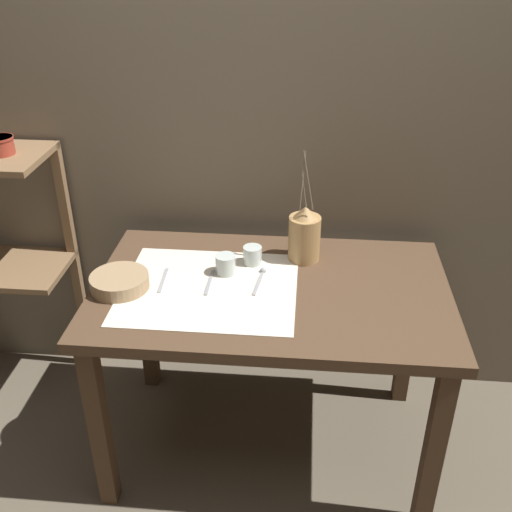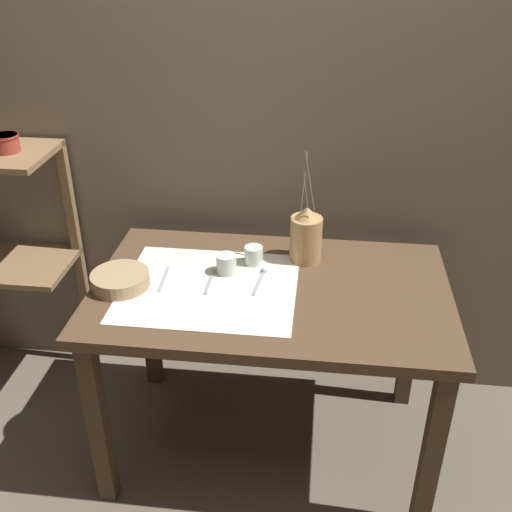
{
  "view_description": "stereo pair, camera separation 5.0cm",
  "coord_description": "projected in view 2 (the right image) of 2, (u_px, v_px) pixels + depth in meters",
  "views": [
    {
      "loc": [
        0.11,
        -1.75,
        1.87
      ],
      "look_at": [
        -0.05,
        0.0,
        0.87
      ],
      "focal_mm": 42.0,
      "sensor_mm": 36.0,
      "label": 1
    },
    {
      "loc": [
        0.16,
        -1.75,
        1.87
      ],
      "look_at": [
        -0.05,
        0.0,
        0.87
      ],
      "focal_mm": 42.0,
      "sensor_mm": 36.0,
      "label": 2
    }
  ],
  "objects": [
    {
      "name": "glass_tumbler_far",
      "position": [
        254.0,
        255.0,
        2.2
      ],
      "size": [
        0.07,
        0.07,
        0.07
      ],
      "color": "#B7C1BC",
      "rests_on": "wooden_table"
    },
    {
      "name": "wooden_table",
      "position": [
        271.0,
        311.0,
        2.13
      ],
      "size": [
        1.24,
        0.76,
        0.75
      ],
      "color": "#4C3523",
      "rests_on": "ground_plane"
    },
    {
      "name": "stone_wall_back",
      "position": [
        285.0,
        119.0,
        2.28
      ],
      "size": [
        7.0,
        0.06,
        2.4
      ],
      "color": "#6B5E4C",
      "rests_on": "ground_plane"
    },
    {
      "name": "pitcher_with_flowers",
      "position": [
        306.0,
        236.0,
        2.19
      ],
      "size": [
        0.12,
        0.12,
        0.43
      ],
      "color": "#A87F4C",
      "rests_on": "wooden_table"
    },
    {
      "name": "ground_plane",
      "position": [
        269.0,
        442.0,
        2.45
      ],
      "size": [
        12.0,
        12.0,
        0.0
      ],
      "primitive_type": "plane",
      "color": "brown"
    },
    {
      "name": "fork_inner",
      "position": [
        210.0,
        282.0,
        2.1
      ],
      "size": [
        0.01,
        0.16,
        0.0
      ],
      "color": "#939399",
      "rests_on": "wooden_table"
    },
    {
      "name": "spoon_outer",
      "position": [
        262.0,
        275.0,
        2.13
      ],
      "size": [
        0.04,
        0.17,
        0.02
      ],
      "color": "#939399",
      "rests_on": "wooden_table"
    },
    {
      "name": "glass_tumbler_near",
      "position": [
        226.0,
        264.0,
        2.14
      ],
      "size": [
        0.07,
        0.07,
        0.07
      ],
      "color": "#B7C1BC",
      "rests_on": "wooden_table"
    },
    {
      "name": "linen_cloth",
      "position": [
        209.0,
        287.0,
        2.07
      ],
      "size": [
        0.6,
        0.51,
        0.0
      ],
      "color": "beige",
      "rests_on": "wooden_table"
    },
    {
      "name": "wooden_bowl",
      "position": [
        120.0,
        280.0,
        2.07
      ],
      "size": [
        0.2,
        0.2,
        0.05
      ],
      "color": "#9E7F5B",
      "rests_on": "wooden_table"
    },
    {
      "name": "metal_pot_small",
      "position": [
        6.0,
        142.0,
        2.23
      ],
      "size": [
        0.1,
        0.1,
        0.07
      ],
      "color": "#9E3828",
      "rests_on": "wooden_shelf_unit"
    },
    {
      "name": "fork_outer",
      "position": [
        164.0,
        279.0,
        2.11
      ],
      "size": [
        0.02,
        0.16,
        0.0
      ],
      "color": "#939399",
      "rests_on": "wooden_table"
    }
  ]
}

